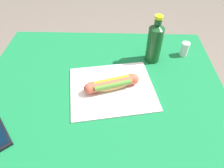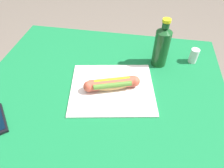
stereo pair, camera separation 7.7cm
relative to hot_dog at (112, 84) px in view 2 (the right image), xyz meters
name	(u,v)px [view 2 (the right image)]	position (x,y,z in m)	size (l,w,h in m)	color
ground_plane	(106,168)	(0.04, 0.00, -0.80)	(6.00, 6.00, 0.00)	#6B6056
dining_table	(103,113)	(0.04, 0.00, -0.19)	(0.96, 0.82, 0.77)	brown
paper_wrapper	(112,89)	(0.00, 0.00, -0.03)	(0.32, 0.27, 0.01)	silver
hot_dog	(112,84)	(0.00, 0.00, 0.00)	(0.21, 0.10, 0.05)	tan
soda_bottle	(162,46)	(-0.17, -0.19, 0.06)	(0.06, 0.06, 0.21)	#14471E
salt_shaker	(194,56)	(-0.32, -0.23, 0.00)	(0.04, 0.04, 0.06)	silver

